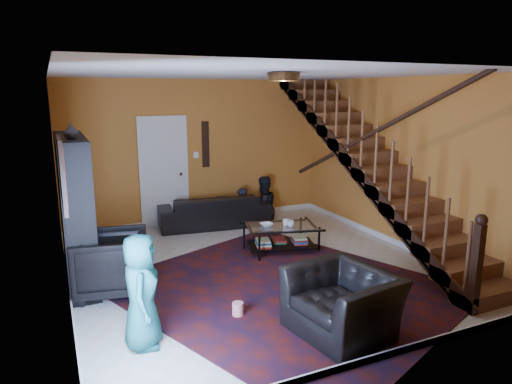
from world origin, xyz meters
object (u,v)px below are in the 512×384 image
bookshelf (76,212)px  armchair_left (113,263)px  sofa (214,210)px  armchair_right (342,303)px  coffee_table (281,237)px

bookshelf → armchair_left: size_ratio=2.25×
sofa → armchair_left: bearing=54.2°
sofa → armchair_right: (-0.09, -4.41, 0.04)m
armchair_left → armchair_right: bearing=-122.5°
sofa → armchair_left: (-2.19, -2.34, 0.10)m
sofa → armchair_left: 3.21m
armchair_right → coffee_table: size_ratio=0.84×
bookshelf → armchair_right: bookshelf is taller
bookshelf → sofa: 3.13m
coffee_table → armchair_right: bearing=-103.4°
armchair_left → coffee_table: size_ratio=0.70×
bookshelf → coffee_table: size_ratio=1.58×
armchair_left → coffee_table: armchair_left is taller
bookshelf → armchair_right: bearing=-47.9°
armchair_right → coffee_table: (0.62, 2.58, -0.10)m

